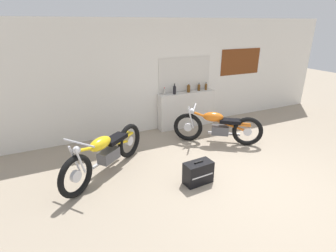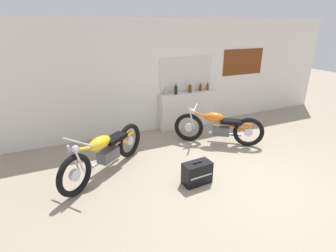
{
  "view_description": "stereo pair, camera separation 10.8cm",
  "coord_description": "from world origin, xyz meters",
  "px_view_note": "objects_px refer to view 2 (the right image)",
  "views": [
    {
      "loc": [
        -3.09,
        -2.88,
        2.69
      ],
      "look_at": [
        -0.96,
        1.66,
        0.7
      ],
      "focal_mm": 28.0,
      "sensor_mm": 36.0,
      "label": 1
    },
    {
      "loc": [
        -3.0,
        -2.93,
        2.69
      ],
      "look_at": [
        -0.96,
        1.66,
        0.7
      ],
      "focal_mm": 28.0,
      "sensor_mm": 36.0,
      "label": 2
    }
  ],
  "objects_px": {
    "bottle_rightmost": "(208,87)",
    "bottle_center": "(190,88)",
    "motorcycle_orange": "(218,127)",
    "hard_case_black": "(197,173)",
    "bottle_left_center": "(176,89)",
    "bottle_right_center": "(201,87)",
    "bottle_leftmost": "(166,91)",
    "motorcycle_yellow": "(105,152)"
  },
  "relations": [
    {
      "from": "bottle_rightmost",
      "to": "bottle_center",
      "type": "bearing_deg",
      "value": -177.37
    },
    {
      "from": "motorcycle_orange",
      "to": "hard_case_black",
      "type": "distance_m",
      "value": 1.81
    },
    {
      "from": "bottle_center",
      "to": "motorcycle_orange",
      "type": "bearing_deg",
      "value": -86.63
    },
    {
      "from": "bottle_center",
      "to": "bottle_rightmost",
      "type": "bearing_deg",
      "value": 2.63
    },
    {
      "from": "bottle_rightmost",
      "to": "hard_case_black",
      "type": "distance_m",
      "value": 3.23
    },
    {
      "from": "bottle_left_center",
      "to": "bottle_right_center",
      "type": "relative_size",
      "value": 1.33
    },
    {
      "from": "bottle_center",
      "to": "bottle_rightmost",
      "type": "distance_m",
      "value": 0.56
    },
    {
      "from": "bottle_leftmost",
      "to": "bottle_center",
      "type": "relative_size",
      "value": 0.73
    },
    {
      "from": "bottle_center",
      "to": "bottle_right_center",
      "type": "distance_m",
      "value": 0.35
    },
    {
      "from": "motorcycle_orange",
      "to": "hard_case_black",
      "type": "bearing_deg",
      "value": -135.54
    },
    {
      "from": "motorcycle_orange",
      "to": "motorcycle_yellow",
      "type": "height_order",
      "value": "motorcycle_yellow"
    },
    {
      "from": "bottle_leftmost",
      "to": "motorcycle_orange",
      "type": "xyz_separation_m",
      "value": [
        0.76,
        -1.33,
        -0.62
      ]
    },
    {
      "from": "bottle_rightmost",
      "to": "motorcycle_yellow",
      "type": "bearing_deg",
      "value": -153.92
    },
    {
      "from": "bottle_leftmost",
      "to": "bottle_left_center",
      "type": "xyz_separation_m",
      "value": [
        0.25,
        -0.07,
        0.04
      ]
    },
    {
      "from": "bottle_leftmost",
      "to": "bottle_right_center",
      "type": "height_order",
      "value": "bottle_right_center"
    },
    {
      "from": "motorcycle_orange",
      "to": "hard_case_black",
      "type": "relative_size",
      "value": 3.3
    },
    {
      "from": "motorcycle_orange",
      "to": "bottle_leftmost",
      "type": "bearing_deg",
      "value": 119.63
    },
    {
      "from": "bottle_leftmost",
      "to": "bottle_center",
      "type": "bearing_deg",
      "value": -4.09
    },
    {
      "from": "bottle_left_center",
      "to": "bottle_center",
      "type": "bearing_deg",
      "value": 2.81
    },
    {
      "from": "bottle_leftmost",
      "to": "hard_case_black",
      "type": "bearing_deg",
      "value": -101.49
    },
    {
      "from": "bottle_rightmost",
      "to": "motorcycle_yellow",
      "type": "distance_m",
      "value": 3.58
    },
    {
      "from": "bottle_rightmost",
      "to": "motorcycle_yellow",
      "type": "xyz_separation_m",
      "value": [
        -3.16,
        -1.55,
        -0.62
      ]
    },
    {
      "from": "bottle_right_center",
      "to": "bottle_rightmost",
      "type": "bearing_deg",
      "value": -4.15
    },
    {
      "from": "bottle_center",
      "to": "bottle_rightmost",
      "type": "relative_size",
      "value": 1.16
    },
    {
      "from": "motorcycle_yellow",
      "to": "bottle_center",
      "type": "bearing_deg",
      "value": 30.33
    },
    {
      "from": "motorcycle_yellow",
      "to": "bottle_leftmost",
      "type": "bearing_deg",
      "value": 39.26
    },
    {
      "from": "hard_case_black",
      "to": "motorcycle_yellow",
      "type": "bearing_deg",
      "value": 144.02
    },
    {
      "from": "bottle_rightmost",
      "to": "motorcycle_orange",
      "type": "xyz_separation_m",
      "value": [
        -0.49,
        -1.31,
        -0.64
      ]
    },
    {
      "from": "bottle_leftmost",
      "to": "bottle_left_center",
      "type": "relative_size",
      "value": 0.66
    },
    {
      "from": "motorcycle_orange",
      "to": "bottle_center",
      "type": "bearing_deg",
      "value": 93.37
    },
    {
      "from": "bottle_right_center",
      "to": "bottle_rightmost",
      "type": "height_order",
      "value": "bottle_rightmost"
    },
    {
      "from": "bottle_leftmost",
      "to": "motorcycle_orange",
      "type": "distance_m",
      "value": 1.65
    },
    {
      "from": "bottle_center",
      "to": "motorcycle_orange",
      "type": "distance_m",
      "value": 1.44
    },
    {
      "from": "bottle_leftmost",
      "to": "bottle_rightmost",
      "type": "height_order",
      "value": "bottle_rightmost"
    },
    {
      "from": "bottle_center",
      "to": "motorcycle_orange",
      "type": "xyz_separation_m",
      "value": [
        0.08,
        -1.28,
        -0.65
      ]
    },
    {
      "from": "bottle_right_center",
      "to": "motorcycle_yellow",
      "type": "relative_size",
      "value": 0.11
    },
    {
      "from": "bottle_leftmost",
      "to": "bottle_right_center",
      "type": "bearing_deg",
      "value": -0.4
    },
    {
      "from": "bottle_left_center",
      "to": "bottle_rightmost",
      "type": "height_order",
      "value": "bottle_left_center"
    },
    {
      "from": "bottle_left_center",
      "to": "bottle_rightmost",
      "type": "bearing_deg",
      "value": 2.71
    },
    {
      "from": "motorcycle_yellow",
      "to": "hard_case_black",
      "type": "distance_m",
      "value": 1.74
    },
    {
      "from": "bottle_left_center",
      "to": "motorcycle_orange",
      "type": "height_order",
      "value": "bottle_left_center"
    },
    {
      "from": "bottle_center",
      "to": "motorcycle_yellow",
      "type": "relative_size",
      "value": 0.14
    }
  ]
}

